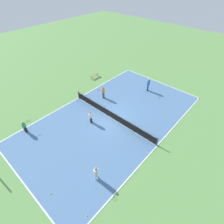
{
  "coord_description": "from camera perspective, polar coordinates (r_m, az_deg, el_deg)",
  "views": [
    {
      "loc": [
        -9.4,
        10.44,
        12.97
      ],
      "look_at": [
        0.0,
        0.0,
        0.9
      ],
      "focal_mm": 28.0,
      "sensor_mm": 36.0,
      "label": 1
    }
  ],
  "objects": [
    {
      "name": "player_near_white",
      "position": [
        14.02,
        -5.18,
        -19.2
      ],
      "size": [
        0.95,
        0.82,
        1.52
      ],
      "rotation": [
        0.0,
        0.0,
        2.51
      ],
      "color": "white",
      "rests_on": "court_surface"
    },
    {
      "name": "player_far_white",
      "position": [
        18.24,
        -6.97,
        -1.55
      ],
      "size": [
        0.49,
        0.49,
        1.4
      ],
      "rotation": [
        0.0,
        0.0,
        5.78
      ],
      "color": "black",
      "rests_on": "court_surface"
    },
    {
      "name": "court_surface",
      "position": [
        19.12,
        0.0,
        -2.02
      ],
      "size": [
        11.41,
        20.29,
        0.02
      ],
      "color": "#4C729E",
      "rests_on": "ground_plane"
    },
    {
      "name": "bench",
      "position": [
        26.33,
        -5.74,
        11.89
      ],
      "size": [
        0.36,
        1.48,
        0.45
      ],
      "rotation": [
        0.0,
        0.0,
        1.57
      ],
      "color": "olive",
      "rests_on": "ground_plane"
    },
    {
      "name": "player_far_green",
      "position": [
        19.2,
        -26.77,
        -4.09
      ],
      "size": [
        0.37,
        0.94,
        1.37
      ],
      "rotation": [
        0.0,
        0.0,
        4.74
      ],
      "color": "black",
      "rests_on": "court_surface"
    },
    {
      "name": "ground_plane",
      "position": [
        19.13,
        0.0,
        -2.05
      ],
      "size": [
        80.0,
        80.0,
        0.0
      ],
      "primitive_type": "plane",
      "color": "#60934C"
    },
    {
      "name": "player_center_orange",
      "position": [
        21.59,
        -2.88,
        6.58
      ],
      "size": [
        0.88,
        0.91,
        1.53
      ],
      "rotation": [
        0.0,
        0.0,
        0.83
      ],
      "color": "#4C4C51",
      "rests_on": "court_surface"
    },
    {
      "name": "tennis_ball_right_alley",
      "position": [
        13.74,
        -8.2,
        -30.4
      ],
      "size": [
        0.07,
        0.07,
        0.07
      ],
      "primitive_type": "sphere",
      "color": "#CCE033",
      "rests_on": "court_surface"
    },
    {
      "name": "player_near_blue",
      "position": [
        23.34,
        11.77,
        8.91
      ],
      "size": [
        0.73,
        0.98,
        1.7
      ],
      "rotation": [
        0.0,
        0.0,
        2.05
      ],
      "color": "navy",
      "rests_on": "court_surface"
    },
    {
      "name": "tennis_ball_near_net",
      "position": [
        14.87,
        -19.39,
        -23.79
      ],
      "size": [
        0.07,
        0.07,
        0.07
      ],
      "primitive_type": "sphere",
      "color": "#CCE033",
      "rests_on": "court_surface"
    },
    {
      "name": "tennis_net",
      "position": [
        18.78,
        0.0,
        -0.88
      ],
      "size": [
        11.21,
        0.1,
        0.98
      ],
      "color": "black",
      "rests_on": "court_surface"
    }
  ]
}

